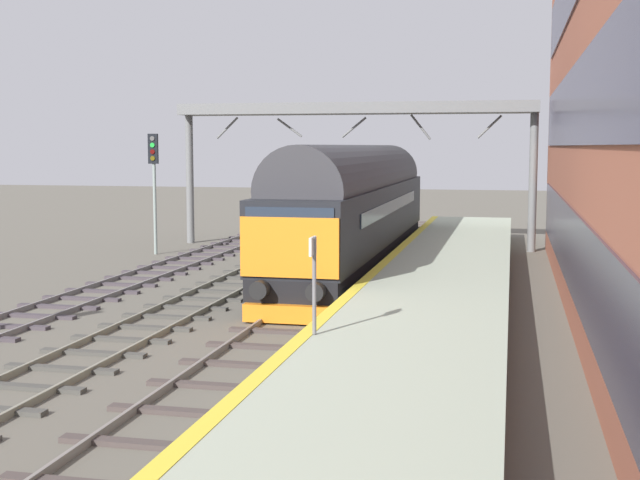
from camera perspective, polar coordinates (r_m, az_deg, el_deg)
The scene contains 9 objects.
ground_plane at distance 23.95m, azimuth -1.21°, elevation -4.93°, with size 140.00×140.00×0.00m, color #615C51.
track_main at distance 23.94m, azimuth -1.21°, elevation -4.80°, with size 2.50×60.00×0.15m.
track_adjacent_west at distance 24.97m, azimuth -8.90°, elevation -4.42°, with size 2.50×60.00×0.15m.
track_adjacent_far_west at distance 26.49m, azimuth -16.21°, elevation -3.98°, with size 2.50×60.00×0.15m.
station_platform at distance 23.28m, azimuth 7.45°, elevation -4.06°, with size 4.00×44.00×1.01m.
diesel_locomotive at distance 31.73m, azimuth 2.38°, elevation 2.35°, with size 2.74×19.82×4.68m.
signal_post_mid at distance 37.47m, azimuth -10.94°, elevation 4.15°, with size 0.44×0.22×5.16m.
platform_number_sign at distance 16.56m, azimuth -0.43°, elevation -1.99°, with size 0.10×0.44×1.90m.
overhead_footbridge at distance 39.49m, azimuth 2.27°, elevation 8.27°, with size 16.35×2.00×6.59m.
Camera 1 is at (5.61, -22.82, 4.64)m, focal length 48.31 mm.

